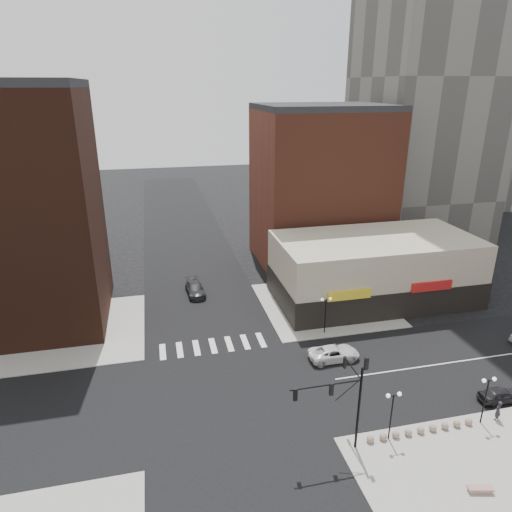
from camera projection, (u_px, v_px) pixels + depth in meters
name	position (u px, v px, depth m)	size (l,w,h in m)	color
ground	(227.00, 395.00, 39.50)	(240.00, 240.00, 0.00)	black
road_ew	(227.00, 395.00, 39.50)	(200.00, 14.00, 0.02)	black
road_ns	(227.00, 395.00, 39.50)	(14.00, 200.00, 0.02)	black
sidewalk_nw	(74.00, 331.00, 49.66)	(15.00, 15.00, 0.12)	gray
sidewalk_ne	(324.00, 304.00, 55.76)	(15.00, 15.00, 0.12)	gray
sidewalk_se	(502.00, 491.00, 30.08)	(18.00, 14.00, 0.12)	gray
building_nw	(17.00, 214.00, 47.99)	(16.00, 15.00, 25.00)	#381B12
building_ne_midrise	(320.00, 189.00, 66.55)	(18.00, 15.00, 22.00)	brown
building_ne_row	(374.00, 274.00, 56.45)	(24.20, 12.20, 8.00)	#B7AF91
traffic_signal	(345.00, 391.00, 32.14)	(5.59, 3.09, 7.77)	black
street_lamp_se_a	(393.00, 404.00, 33.36)	(1.22, 0.32, 4.16)	black
street_lamp_se_b	(487.00, 389.00, 35.05)	(1.22, 0.32, 4.16)	black
street_lamp_ne	(326.00, 306.00, 48.17)	(1.22, 0.32, 4.16)	black
bollard_row	(421.00, 430.00, 34.95)	(8.96, 0.56, 0.56)	gray
white_suv	(334.00, 353.00, 44.43)	(2.30, 5.00, 1.39)	silver
dark_sedan_east	(501.00, 395.00, 38.53)	(1.52, 3.79, 1.29)	black
dark_sedan_north	(195.00, 289.00, 58.32)	(2.10, 5.16, 1.50)	black
pedestrian	(498.00, 410.00, 36.16)	(0.63, 0.42, 1.74)	#272429
stone_bench	(480.00, 489.00, 29.90)	(1.73, 0.88, 0.39)	#9E766D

